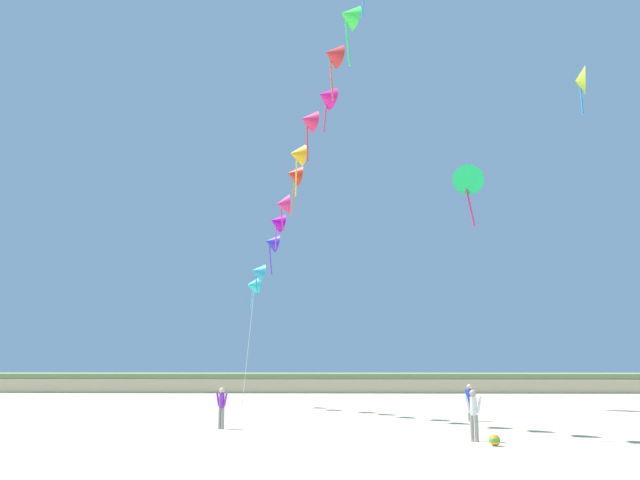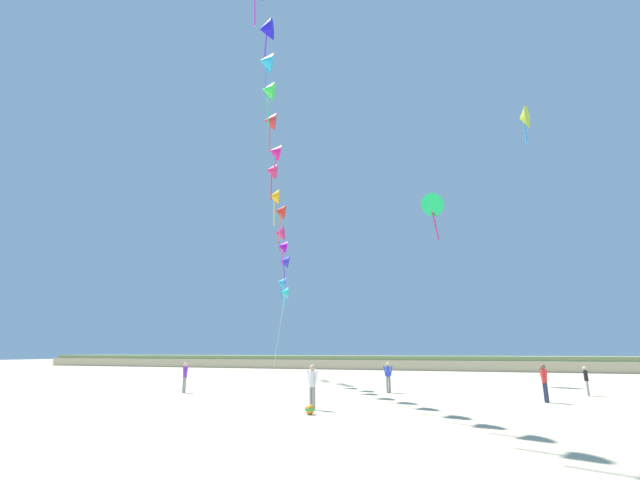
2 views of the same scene
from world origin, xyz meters
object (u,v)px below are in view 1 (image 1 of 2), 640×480
at_px(person_near_left, 222,405).
at_px(beach_ball, 495,440).
at_px(large_kite_mid_trail, 469,179).
at_px(person_mid_center, 474,411).
at_px(person_far_right, 470,400).
at_px(large_kite_low_lead, 580,81).

height_order(person_near_left, beach_ball, person_near_left).
relative_size(large_kite_mid_trail, beach_ball, 11.70).
xyz_separation_m(person_near_left, person_mid_center, (9.43, -4.22, 0.05)).
bearing_deg(person_mid_center, beach_ball, -72.89).
relative_size(person_far_right, beach_ball, 4.62).
height_order(large_kite_low_lead, large_kite_mid_trail, large_kite_low_lead).
relative_size(person_mid_center, beach_ball, 4.79).
xyz_separation_m(person_near_left, person_far_right, (10.85, 4.06, 0.01)).
relative_size(person_near_left, large_kite_mid_trail, 0.39).
xyz_separation_m(person_near_left, large_kite_low_lead, (20.92, 14.55, 20.17)).
bearing_deg(beach_ball, person_mid_center, 107.11).
bearing_deg(large_kite_mid_trail, large_kite_low_lead, 2.55).
xyz_separation_m(person_far_right, large_kite_mid_trail, (2.38, 10.15, 13.39)).
xyz_separation_m(person_mid_center, person_far_right, (1.42, 8.27, -0.04)).
relative_size(person_mid_center, large_kite_low_lead, 0.51).
distance_m(large_kite_mid_trail, beach_ball, 24.50).
distance_m(person_near_left, person_mid_center, 10.33).
bearing_deg(beach_ball, large_kite_low_lead, 61.03).
bearing_deg(person_far_right, person_mid_center, -99.72).
distance_m(person_near_left, beach_ball, 11.28).
distance_m(person_mid_center, person_far_right, 8.39).
bearing_deg(person_mid_center, large_kite_low_lead, 58.53).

